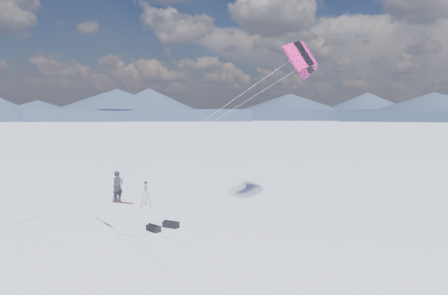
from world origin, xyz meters
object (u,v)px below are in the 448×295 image
at_px(snowkiter, 118,202).
at_px(gear_bag_b, 153,228).
at_px(tripod, 146,191).
at_px(snowboard, 123,203).
at_px(gear_bag_a, 171,224).

height_order(snowkiter, gear_bag_b, snowkiter).
distance_m(tripod, gear_bag_b, 5.53).
distance_m(snowboard, gear_bag_a, 6.83).
xyz_separation_m(snowboard, tripod, (1.93, -0.44, 0.93)).
xyz_separation_m(tripod, gear_bag_a, (3.57, -3.59, -0.80)).
xyz_separation_m(snowkiter, gear_bag_a, (5.87, -4.08, 0.15)).
bearing_deg(snowboard, gear_bag_b, -39.09).
distance_m(snowboard, gear_bag_b, 7.07).
bearing_deg(snowkiter, gear_bag_a, -102.33).
bearing_deg(gear_bag_a, snowboard, 150.70).
relative_size(snowkiter, gear_bag_b, 2.35).
bearing_deg(tripod, gear_bag_a, -43.39).
height_order(snowboard, gear_bag_a, gear_bag_a).
bearing_deg(snowkiter, gear_bag_b, -109.92).
height_order(snowkiter, gear_bag_a, snowkiter).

